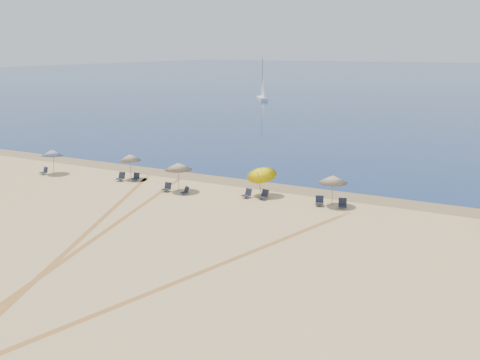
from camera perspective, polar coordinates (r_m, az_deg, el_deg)
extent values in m
plane|color=tan|center=(25.63, -21.67, -12.49)|extent=(160.00, 160.00, 0.00)
plane|color=#0C2151|center=(240.48, 23.59, 10.21)|extent=(500.00, 500.00, 0.00)
plane|color=olive|center=(43.95, 2.41, -0.52)|extent=(500.00, 500.00, 0.00)
cylinder|color=gray|center=(50.62, -19.31, 1.81)|extent=(0.05, 0.21, 2.04)
cone|color=white|center=(50.41, -19.44, 2.76)|extent=(1.95, 1.99, 0.70)
sphere|color=gray|center=(50.36, -19.47, 3.09)|extent=(0.08, 0.08, 0.08)
cylinder|color=gray|center=(46.71, -11.63, 1.35)|extent=(0.05, 0.07, 2.04)
cone|color=beige|center=(46.54, -11.68, 2.39)|extent=(1.87, 1.87, 0.57)
sphere|color=gray|center=(46.48, -11.69, 2.75)|extent=(0.08, 0.08, 0.08)
cylinder|color=gray|center=(42.17, -6.59, 0.26)|extent=(0.05, 0.05, 2.13)
cone|color=beige|center=(41.96, -6.62, 1.47)|extent=(2.18, 2.18, 0.55)
sphere|color=gray|center=(41.90, -6.63, 1.88)|extent=(0.08, 0.08, 0.08)
cylinder|color=gray|center=(40.38, 2.09, -0.40)|extent=(0.05, 0.78, 1.97)
cone|color=#FFDA03|center=(40.45, 2.30, 0.85)|extent=(2.27, 2.32, 1.31)
sphere|color=gray|center=(40.39, 2.30, 1.26)|extent=(0.08, 0.08, 0.08)
cylinder|color=gray|center=(38.63, 9.86, -1.18)|extent=(0.05, 0.05, 2.08)
cone|color=beige|center=(38.41, 9.91, 0.10)|extent=(2.10, 2.10, 0.55)
sphere|color=gray|center=(38.34, 9.93, 0.54)|extent=(0.08, 0.08, 0.08)
cube|color=black|center=(50.64, -20.28, 0.75)|extent=(0.60, 0.60, 0.05)
cube|color=black|center=(50.73, -20.06, 1.06)|extent=(0.55, 0.27, 0.47)
cylinder|color=#A5A5AD|center=(50.71, -20.57, 0.64)|extent=(0.02, 0.02, 0.17)
cylinder|color=#A5A5AD|center=(50.36, -20.30, 0.58)|extent=(0.02, 0.02, 0.17)
cube|color=black|center=(46.29, -12.71, 0.13)|extent=(0.63, 0.63, 0.05)
cube|color=black|center=(46.46, -12.51, 0.52)|extent=(0.61, 0.25, 0.53)
cylinder|color=#A5A5AD|center=(46.30, -13.11, -0.01)|extent=(0.03, 0.03, 0.19)
cylinder|color=#A5A5AD|center=(46.02, -12.63, -0.07)|extent=(0.03, 0.03, 0.19)
cube|color=black|center=(46.06, -11.13, 0.12)|extent=(0.64, 0.64, 0.05)
cube|color=black|center=(46.23, -11.00, 0.48)|extent=(0.57, 0.30, 0.48)
cylinder|color=#A5A5AD|center=(46.03, -11.52, -0.02)|extent=(0.02, 0.02, 0.18)
cylinder|color=#A5A5AD|center=(45.83, -11.04, -0.06)|extent=(0.02, 0.02, 0.18)
cube|color=black|center=(42.22, -7.90, -1.00)|extent=(0.59, 0.59, 0.05)
cube|color=black|center=(42.38, -7.71, -0.58)|extent=(0.58, 0.23, 0.51)
cylinder|color=#A5A5AD|center=(42.20, -8.32, -1.15)|extent=(0.02, 0.02, 0.19)
cylinder|color=#A5A5AD|center=(41.96, -7.80, -1.22)|extent=(0.02, 0.02, 0.19)
cube|color=black|center=(41.27, -5.98, -1.33)|extent=(0.63, 0.63, 0.04)
cube|color=black|center=(41.35, -5.71, -0.99)|extent=(0.52, 0.35, 0.43)
cylinder|color=#A5A5AD|center=(41.30, -6.26, -1.44)|extent=(0.02, 0.02, 0.16)
cylinder|color=#A5A5AD|center=(41.00, -5.95, -1.55)|extent=(0.02, 0.02, 0.16)
cube|color=black|center=(40.10, 0.67, -1.67)|extent=(0.68, 0.68, 0.05)
cube|color=black|center=(40.23, 0.92, -1.26)|extent=(0.59, 0.34, 0.49)
cylinder|color=#A5A5AD|center=(40.10, 0.30, -1.81)|extent=(0.02, 0.02, 0.18)
cylinder|color=#A5A5AD|center=(39.81, 0.77, -1.92)|extent=(0.02, 0.02, 0.18)
cube|color=black|center=(39.68, 2.45, -1.83)|extent=(0.73, 0.73, 0.05)
cube|color=black|center=(39.83, 2.72, -1.38)|extent=(0.64, 0.36, 0.54)
cylinder|color=#A5A5AD|center=(39.66, 2.04, -1.98)|extent=(0.03, 0.03, 0.20)
cylinder|color=#A5A5AD|center=(39.37, 2.58, -2.11)|extent=(0.03, 0.03, 0.20)
cube|color=black|center=(38.46, 8.49, -2.50)|extent=(0.73, 0.73, 0.05)
cube|color=black|center=(38.66, 8.51, -2.03)|extent=(0.61, 0.39, 0.51)
cylinder|color=#A5A5AD|center=(38.29, 8.04, -2.71)|extent=(0.03, 0.03, 0.19)
cylinder|color=#A5A5AD|center=(38.30, 8.73, -2.73)|extent=(0.03, 0.03, 0.19)
cube|color=black|center=(38.15, 10.90, -2.74)|extent=(0.72, 0.72, 0.05)
cube|color=black|center=(38.35, 10.91, -2.27)|extent=(0.61, 0.38, 0.51)
cylinder|color=#A5A5AD|center=(37.98, 10.46, -2.95)|extent=(0.03, 0.03, 0.19)
cylinder|color=#A5A5AD|center=(37.99, 11.15, -2.97)|extent=(0.03, 0.03, 0.19)
cube|color=white|center=(116.41, 2.37, 8.70)|extent=(4.66, 5.74, 0.65)
cylinder|color=gray|center=(116.10, 2.39, 10.77)|extent=(0.13, 0.13, 8.65)
plane|color=tan|center=(34.25, -13.99, -5.18)|extent=(34.15, 34.15, 0.00)
plane|color=tan|center=(35.18, -13.19, -4.62)|extent=(34.15, 34.15, 0.00)
plane|color=tan|center=(26.52, -6.26, -10.60)|extent=(34.60, 34.60, 0.00)
plane|color=tan|center=(27.18, -4.47, -9.93)|extent=(34.60, 34.60, 0.00)
plane|color=tan|center=(34.33, -15.84, -5.25)|extent=(36.61, 36.61, 0.00)
plane|color=tan|center=(35.31, -15.22, -4.68)|extent=(36.61, 36.61, 0.00)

